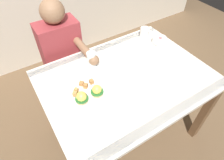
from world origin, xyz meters
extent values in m
plane|color=brown|center=(0.00, 0.00, 0.00)|extent=(6.00, 6.00, 0.00)
cube|color=white|center=(0.00, 0.00, 0.73)|extent=(1.20, 0.90, 0.03)
cube|color=#4C6BB7|center=(0.00, -0.40, 0.74)|extent=(1.20, 0.06, 0.00)
cube|color=#4C6BB7|center=(0.00, 0.40, 0.74)|extent=(1.20, 0.06, 0.00)
cube|color=brown|center=(0.55, -0.40, 0.36)|extent=(0.06, 0.06, 0.71)
cube|color=brown|center=(-0.55, 0.40, 0.36)|extent=(0.06, 0.06, 0.71)
cube|color=brown|center=(0.55, 0.40, 0.36)|extent=(0.06, 0.06, 0.71)
cylinder|color=white|center=(-0.32, -0.02, 0.75)|extent=(0.27, 0.27, 0.01)
cylinder|color=tan|center=(-0.37, -0.03, 0.76)|extent=(0.08, 0.08, 0.02)
cylinder|color=#286B2D|center=(-0.37, -0.03, 0.78)|extent=(0.08, 0.08, 0.01)
sphere|color=#F7DB56|center=(-0.37, -0.03, 0.80)|extent=(0.07, 0.07, 0.07)
cylinder|color=tan|center=(-0.26, -0.03, 0.76)|extent=(0.08, 0.08, 0.02)
cylinder|color=#286B2D|center=(-0.26, -0.03, 0.78)|extent=(0.08, 0.08, 0.01)
sphere|color=#F7DB56|center=(-0.26, -0.03, 0.80)|extent=(0.06, 0.06, 0.06)
cube|color=#B77A42|center=(-0.30, 0.06, 0.77)|extent=(0.04, 0.04, 0.03)
cube|color=tan|center=(-0.39, 0.03, 0.77)|extent=(0.04, 0.04, 0.03)
cube|color=#B77A42|center=(-0.31, 0.09, 0.77)|extent=(0.04, 0.04, 0.03)
cube|color=tan|center=(-0.37, 0.06, 0.77)|extent=(0.03, 0.03, 0.03)
cube|color=#B77A42|center=(-0.25, 0.07, 0.77)|extent=(0.03, 0.03, 0.03)
cylinder|color=white|center=(0.48, 0.20, 0.74)|extent=(0.10, 0.10, 0.01)
cylinder|color=white|center=(0.48, 0.20, 0.77)|extent=(0.12, 0.12, 0.04)
cube|color=#B7E093|center=(0.48, 0.20, 0.77)|extent=(0.03, 0.03, 0.03)
cube|color=#B7E093|center=(0.49, 0.20, 0.78)|extent=(0.03, 0.03, 0.02)
cube|color=#F4A85B|center=(0.48, 0.20, 0.77)|extent=(0.04, 0.04, 0.03)
cube|color=#EA6B70|center=(0.48, 0.19, 0.79)|extent=(0.04, 0.04, 0.03)
cylinder|color=white|center=(0.42, 0.33, 0.79)|extent=(0.08, 0.08, 0.09)
cylinder|color=black|center=(0.42, 0.33, 0.83)|extent=(0.07, 0.07, 0.01)
torus|color=white|center=(0.47, 0.33, 0.79)|extent=(0.06, 0.02, 0.06)
cube|color=silver|center=(0.30, 0.02, 0.74)|extent=(0.05, 0.12, 0.00)
cube|color=silver|center=(0.27, -0.05, 0.74)|extent=(0.03, 0.04, 0.00)
cylinder|color=silver|center=(-0.15, 0.25, 0.80)|extent=(0.07, 0.07, 0.11)
cylinder|color=silver|center=(-0.15, 0.25, 0.78)|extent=(0.06, 0.06, 0.07)
cylinder|color=#33333D|center=(-0.35, 0.53, 0.23)|extent=(0.11, 0.11, 0.45)
cylinder|color=#33333D|center=(-0.17, 0.53, 0.23)|extent=(0.11, 0.11, 0.45)
cube|color=#993338|center=(-0.26, 0.63, 0.70)|extent=(0.34, 0.20, 0.50)
sphere|color=#936B4C|center=(-0.26, 0.63, 1.04)|extent=(0.19, 0.19, 0.19)
cylinder|color=#936B4C|center=(-0.14, 0.38, 0.80)|extent=(0.06, 0.30, 0.06)
sphere|color=#936B4C|center=(-0.14, 0.23, 0.80)|extent=(0.08, 0.08, 0.08)
camera|label=1|loc=(-0.61, -0.77, 1.73)|focal=31.00mm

